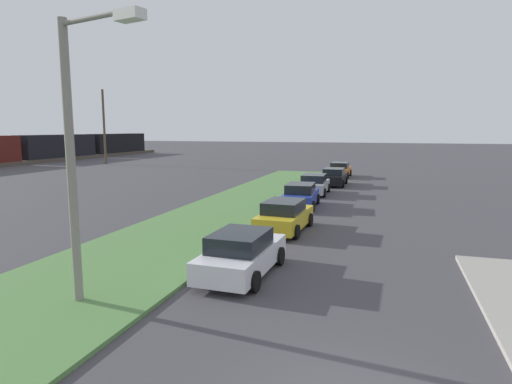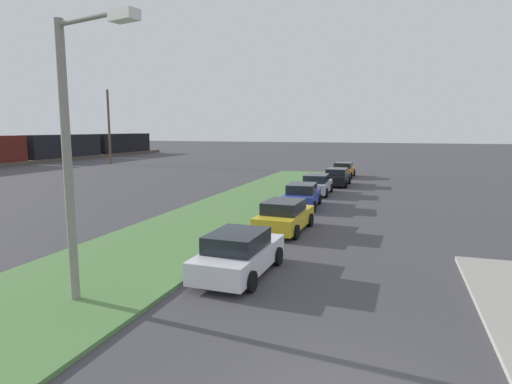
% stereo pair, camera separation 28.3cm
% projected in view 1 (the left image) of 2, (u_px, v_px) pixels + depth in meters
% --- Properties ---
extents(grass_median, '(60.00, 6.00, 0.12)m').
position_uv_depth(grass_median, '(179.00, 235.00, 19.19)').
color(grass_median, '#517F42').
rests_on(grass_median, ground).
extents(parked_car_white, '(4.36, 2.13, 1.47)m').
position_uv_depth(parked_car_white, '(242.00, 254.00, 14.08)').
color(parked_car_white, silver).
rests_on(parked_car_white, ground).
extents(parked_car_yellow, '(4.37, 2.16, 1.47)m').
position_uv_depth(parked_car_yellow, '(284.00, 216.00, 20.18)').
color(parked_car_yellow, gold).
rests_on(parked_car_yellow, ground).
extents(parked_car_blue, '(4.39, 2.20, 1.47)m').
position_uv_depth(parked_car_blue, '(301.00, 196.00, 26.38)').
color(parked_car_blue, '#23389E').
rests_on(parked_car_blue, ground).
extents(parked_car_silver, '(4.34, 2.09, 1.47)m').
position_uv_depth(parked_car_silver, '(314.00, 184.00, 31.68)').
color(parked_car_silver, '#B2B5BA').
rests_on(parked_car_silver, ground).
extents(parked_car_black, '(4.30, 2.03, 1.47)m').
position_uv_depth(parked_car_black, '(334.00, 177.00, 36.62)').
color(parked_car_black, black).
rests_on(parked_car_black, ground).
extents(parked_car_orange, '(4.33, 2.07, 1.47)m').
position_uv_depth(parked_car_orange, '(340.00, 170.00, 43.08)').
color(parked_car_orange, orange).
rests_on(parked_car_orange, ground).
extents(streetlight, '(0.97, 2.83, 7.50)m').
position_uv_depth(streetlight, '(78.00, 143.00, 11.02)').
color(streetlight, gray).
rests_on(streetlight, ground).
extents(distant_utility_pole, '(0.30, 0.30, 10.00)m').
position_uv_depth(distant_utility_pole, '(104.00, 127.00, 58.16)').
color(distant_utility_pole, brown).
rests_on(distant_utility_pole, ground).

